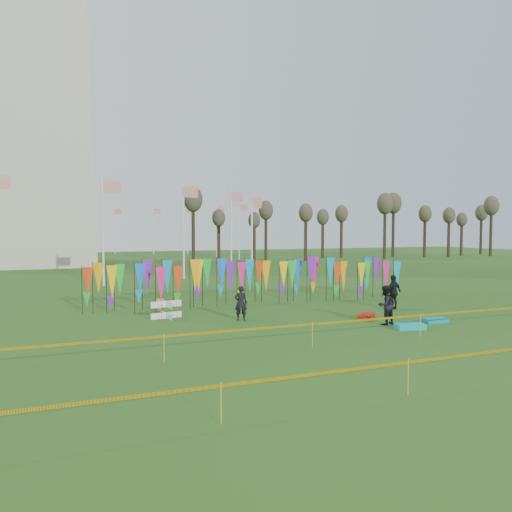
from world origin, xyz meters
name	(u,v)px	position (x,y,z in m)	size (l,w,h in m)	color
ground	(330,333)	(0.00, 0.00, 0.00)	(160.00, 160.00, 0.00)	#204914
flagpole_ring	(17,231)	(-14.00, 48.00, 4.00)	(57.40, 56.16, 8.00)	silver
banner_row	(259,277)	(0.28, 8.09, 1.56)	(18.64, 0.64, 2.44)	black
caution_tape_near	(352,322)	(-0.22, -1.89, 0.78)	(26.00, 0.02, 0.90)	#FFC605
caution_tape_far	(465,357)	(-0.22, -7.26, 0.78)	(26.00, 0.02, 0.90)	#FFC605
tree_line	(365,216)	(32.00, 44.00, 6.17)	(53.92, 1.92, 7.84)	#38291C
box_kite	(166,310)	(-5.40, 5.66, 0.42)	(0.76, 0.76, 0.85)	red
person_left	(241,303)	(-2.33, 3.98, 0.79)	(0.58, 0.42, 1.58)	black
person_mid	(385,305)	(3.13, 0.63, 0.86)	(0.84, 0.52, 1.72)	black
person_right	(394,292)	(6.14, 3.92, 0.90)	(1.05, 0.60, 1.79)	black
kite_bag_turquoise	(410,327)	(3.44, -0.65, 0.12)	(1.18, 0.59, 0.24)	#0DBECC
kite_bag_blue	(411,325)	(3.73, -0.36, 0.10)	(0.93, 0.49, 0.19)	#09339C
kite_bag_red	(366,316)	(3.22, 2.14, 0.11)	(1.21, 0.56, 0.22)	red
kite_bag_teal	(436,320)	(5.47, 0.10, 0.10)	(1.08, 0.52, 0.21)	#0C9DAF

